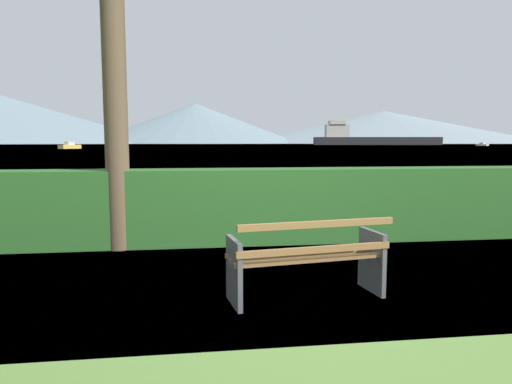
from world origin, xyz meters
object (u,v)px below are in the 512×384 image
(park_bench, at_px, (308,259))
(fishing_boat_near, at_px, (70,146))
(cargo_ship_large, at_px, (367,138))
(sailboat_mid, at_px, (482,145))

(park_bench, bearing_deg, fishing_boat_near, 105.53)
(cargo_ship_large, relative_size, fishing_boat_near, 13.40)
(fishing_boat_near, distance_m, sailboat_mid, 178.04)
(cargo_ship_large, relative_size, sailboat_mid, 12.56)
(fishing_boat_near, bearing_deg, sailboat_mid, 25.10)
(sailboat_mid, bearing_deg, cargo_ship_large, 112.25)
(cargo_ship_large, height_order, sailboat_mid, cargo_ship_large)
(cargo_ship_large, distance_m, sailboat_mid, 74.85)
(park_bench, distance_m, cargo_ship_large, 278.38)
(cargo_ship_large, bearing_deg, sailboat_mid, -67.75)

